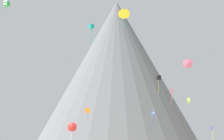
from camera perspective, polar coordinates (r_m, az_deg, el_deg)
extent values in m
cone|color=slate|center=(129.98, 0.94, -0.38)|extent=(94.49, 94.49, 66.35)
cone|color=slate|center=(128.68, 1.65, -9.27)|extent=(49.15, 49.15, 26.36)
cone|color=slate|center=(131.67, -2.40, -8.01)|extent=(40.80, 40.80, 32.56)
cube|color=teal|center=(66.57, -3.94, 8.01)|extent=(1.34, 1.33, 0.52)
cube|color=teal|center=(66.75, -3.93, 8.40)|extent=(1.34, 1.33, 0.52)
cylinder|color=teal|center=(65.83, -3.91, 6.34)|extent=(0.11, 0.52, 3.70)
cube|color=black|center=(95.45, 8.83, -1.67)|extent=(1.56, 1.59, 0.69)
cube|color=black|center=(95.60, 8.81, -1.24)|extent=(1.56, 1.59, 0.69)
cylinder|color=yellow|center=(94.94, 8.77, -3.05)|extent=(0.32, 0.66, 4.13)
cube|color=#5138B2|center=(85.45, 18.29, -10.42)|extent=(0.14, 0.89, 1.02)
cylinder|color=yellow|center=(85.46, 18.51, -11.54)|extent=(0.20, 0.09, 2.44)
cone|color=blue|center=(88.87, 7.69, -8.12)|extent=(1.08, 1.34, 1.23)
cylinder|color=blue|center=(88.62, 7.62, -9.70)|extent=(0.13, 0.54, 3.64)
cone|color=pink|center=(87.41, 11.16, -3.89)|extent=(1.53, 1.73, 1.93)
cylinder|color=pink|center=(86.99, 11.14, -5.49)|extent=(0.52, 0.23, 2.98)
cone|color=red|center=(57.64, -7.57, -10.59)|extent=(1.83, 0.89, 1.78)
cone|color=#E5668C|center=(82.55, 14.15, 1.23)|extent=(2.53, 0.87, 2.51)
cube|color=green|center=(68.94, -19.26, 11.53)|extent=(1.30, 1.33, 0.65)
cube|color=green|center=(69.18, -19.23, 11.97)|extent=(1.30, 1.33, 0.65)
cylinder|color=green|center=(68.52, -19.49, 10.67)|extent=(0.32, 0.20, 1.84)
cone|color=orange|center=(84.90, -4.62, -7.61)|extent=(1.86, 1.52, 1.69)
cylinder|color=blue|center=(84.74, -4.58, -8.72)|extent=(0.26, 0.13, 1.63)
cone|color=#8CD133|center=(95.12, 14.19, -5.56)|extent=(0.92, 1.68, 1.64)
cone|color=yellow|center=(64.77, 2.25, 10.50)|extent=(2.49, 0.89, 2.46)
cylinder|color=teal|center=(63.87, 2.13, 8.69)|extent=(0.11, 0.31, 2.00)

